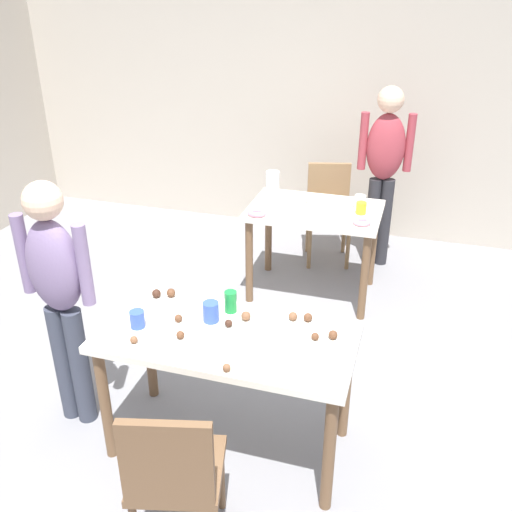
# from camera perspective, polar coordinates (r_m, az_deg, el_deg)

# --- Properties ---
(ground_plane) EXTENTS (6.40, 6.40, 0.00)m
(ground_plane) POSITION_cam_1_polar(r_m,az_deg,el_deg) (3.46, -4.07, -17.79)
(ground_plane) COLOR gray
(wall_back) EXTENTS (6.40, 0.10, 2.60)m
(wall_back) POSITION_cam_1_polar(r_m,az_deg,el_deg) (5.68, 7.24, 15.15)
(wall_back) COLOR #BCB2A3
(wall_back) RESTS_ON ground_plane
(dining_table_near) EXTENTS (1.32, 0.65, 0.75)m
(dining_table_near) POSITION_cam_1_polar(r_m,az_deg,el_deg) (3.02, -2.90, -9.41)
(dining_table_near) COLOR silver
(dining_table_near) RESTS_ON ground_plane
(dining_table_far) EXTENTS (1.02, 0.68, 0.75)m
(dining_table_far) POSITION_cam_1_polar(r_m,az_deg,el_deg) (4.54, 5.81, 3.32)
(dining_table_far) COLOR silver
(dining_table_far) RESTS_ON ground_plane
(chair_near_table) EXTENTS (0.49, 0.49, 0.87)m
(chair_near_table) POSITION_cam_1_polar(r_m,az_deg,el_deg) (2.64, -8.18, -20.54)
(chair_near_table) COLOR brown
(chair_near_table) RESTS_ON ground_plane
(chair_far_table) EXTENTS (0.49, 0.49, 0.87)m
(chair_far_table) POSITION_cam_1_polar(r_m,az_deg,el_deg) (5.22, 7.22, 4.89)
(chair_far_table) COLOR olive
(chair_far_table) RESTS_ON ground_plane
(person_girl_near) EXTENTS (0.45, 0.22, 1.49)m
(person_girl_near) POSITION_cam_1_polar(r_m,az_deg,el_deg) (3.25, -19.09, -2.97)
(person_girl_near) COLOR #383D4C
(person_girl_near) RESTS_ON ground_plane
(person_adult_far) EXTENTS (0.46, 0.25, 1.58)m
(person_adult_far) POSITION_cam_1_polar(r_m,az_deg,el_deg) (5.02, 12.65, 9.12)
(person_adult_far) COLOR #28282D
(person_adult_far) RESTS_ON ground_plane
(mixing_bowl) EXTENTS (0.16, 0.16, 0.07)m
(mixing_bowl) POSITION_cam_1_polar(r_m,az_deg,el_deg) (2.83, -5.42, -8.69)
(mixing_bowl) COLOR white
(mixing_bowl) RESTS_ON dining_table_near
(soda_can) EXTENTS (0.07, 0.07, 0.12)m
(soda_can) POSITION_cam_1_polar(r_m,az_deg,el_deg) (3.10, -2.54, -4.56)
(soda_can) COLOR #198438
(soda_can) RESTS_ON dining_table_near
(fork_near) EXTENTS (0.17, 0.02, 0.01)m
(fork_near) POSITION_cam_1_polar(r_m,az_deg,el_deg) (2.93, 2.72, -8.02)
(fork_near) COLOR silver
(fork_near) RESTS_ON dining_table_near
(cup_near_0) EXTENTS (0.08, 0.08, 0.09)m
(cup_near_0) POSITION_cam_1_polar(r_m,az_deg,el_deg) (3.04, -11.73, -6.17)
(cup_near_0) COLOR #3351B2
(cup_near_0) RESTS_ON dining_table_near
(cup_near_1) EXTENTS (0.08, 0.08, 0.11)m
(cup_near_1) POSITION_cam_1_polar(r_m,az_deg,el_deg) (3.03, -4.51, -5.55)
(cup_near_1) COLOR #3351B2
(cup_near_1) RESTS_ON dining_table_near
(cake_ball_0) EXTENTS (0.05, 0.05, 0.05)m
(cake_ball_0) POSITION_cam_1_polar(r_m,az_deg,el_deg) (3.05, 5.19, -6.10)
(cake_ball_0) COLOR brown
(cake_ball_0) RESTS_ON dining_table_near
(cake_ball_1) EXTENTS (0.05, 0.05, 0.05)m
(cake_ball_1) POSITION_cam_1_polar(r_m,az_deg,el_deg) (3.05, 3.69, -6.01)
(cake_ball_1) COLOR brown
(cake_ball_1) RESTS_ON dining_table_near
(cake_ball_2) EXTENTS (0.04, 0.04, 0.04)m
(cake_ball_2) POSITION_cam_1_polar(r_m,az_deg,el_deg) (2.93, -7.54, -7.79)
(cake_ball_2) COLOR brown
(cake_ball_2) RESTS_ON dining_table_near
(cake_ball_3) EXTENTS (0.04, 0.04, 0.04)m
(cake_ball_3) POSITION_cam_1_polar(r_m,az_deg,el_deg) (3.00, -2.75, -6.70)
(cake_ball_3) COLOR #3D2319
(cake_ball_3) RESTS_ON dining_table_near
(cake_ball_4) EXTENTS (0.04, 0.04, 0.04)m
(cake_ball_4) POSITION_cam_1_polar(r_m,az_deg,el_deg) (3.06, -7.73, -6.15)
(cake_ball_4) COLOR brown
(cake_ball_4) RESTS_ON dining_table_near
(cake_ball_5) EXTENTS (0.05, 0.05, 0.05)m
(cake_ball_5) POSITION_cam_1_polar(r_m,az_deg,el_deg) (2.93, 7.67, -7.78)
(cake_ball_5) COLOR brown
(cake_ball_5) RESTS_ON dining_table_near
(cake_ball_6) EXTENTS (0.04, 0.04, 0.04)m
(cake_ball_6) POSITION_cam_1_polar(r_m,az_deg,el_deg) (2.70, -2.94, -11.04)
(cake_ball_6) COLOR brown
(cake_ball_6) RESTS_ON dining_table_near
(cake_ball_7) EXTENTS (0.04, 0.04, 0.04)m
(cake_ball_7) POSITION_cam_1_polar(r_m,az_deg,el_deg) (2.94, -12.06, -8.15)
(cake_ball_7) COLOR brown
(cake_ball_7) RESTS_ON dining_table_near
(cake_ball_8) EXTENTS (0.05, 0.05, 0.05)m
(cake_ball_8) POSITION_cam_1_polar(r_m,az_deg,el_deg) (3.29, -8.45, -3.64)
(cake_ball_8) COLOR brown
(cake_ball_8) RESTS_ON dining_table_near
(cake_ball_9) EXTENTS (0.05, 0.05, 0.05)m
(cake_ball_9) POSITION_cam_1_polar(r_m,az_deg,el_deg) (3.30, -9.88, -3.69)
(cake_ball_9) COLOR #3D2319
(cake_ball_9) RESTS_ON dining_table_near
(cake_ball_10) EXTENTS (0.04, 0.04, 0.04)m
(cake_ball_10) POSITION_cam_1_polar(r_m,az_deg,el_deg) (2.92, 5.90, -7.96)
(cake_ball_10) COLOR brown
(cake_ball_10) RESTS_ON dining_table_near
(cake_ball_11) EXTENTS (0.05, 0.05, 0.05)m
(cake_ball_11) POSITION_cam_1_polar(r_m,az_deg,el_deg) (3.05, -1.01, -5.99)
(cake_ball_11) COLOR brown
(cake_ball_11) RESTS_ON dining_table_near
(pitcher_far) EXTENTS (0.11, 0.11, 0.25)m
(pitcher_far) POSITION_cam_1_polar(r_m,az_deg,el_deg) (4.55, 1.66, 6.88)
(pitcher_far) COLOR white
(pitcher_far) RESTS_ON dining_table_far
(cup_far_0) EXTENTS (0.08, 0.08, 0.11)m
(cup_far_0) POSITION_cam_1_polar(r_m,az_deg,el_deg) (4.51, 10.29, 5.29)
(cup_far_0) COLOR white
(cup_far_0) RESTS_ON dining_table_far
(cup_far_1) EXTENTS (0.08, 0.08, 0.09)m
(cup_far_1) POSITION_cam_1_polar(r_m,az_deg,el_deg) (4.42, 10.42, 4.72)
(cup_far_1) COLOR yellow
(cup_far_1) RESTS_ON dining_table_far
(cup_far_2) EXTENTS (0.08, 0.08, 0.11)m
(cup_far_2) POSITION_cam_1_polar(r_m,az_deg,el_deg) (4.32, 3.31, 4.70)
(cup_far_2) COLOR white
(cup_far_2) RESTS_ON dining_table_far
(donut_far_0) EXTENTS (0.14, 0.14, 0.04)m
(donut_far_0) POSITION_cam_1_polar(r_m,az_deg,el_deg) (4.33, 0.10, 4.33)
(donut_far_0) COLOR pink
(donut_far_0) RESTS_ON dining_table_far
(donut_far_1) EXTENTS (0.10, 0.10, 0.03)m
(donut_far_1) POSITION_cam_1_polar(r_m,az_deg,el_deg) (4.61, 4.55, 5.59)
(donut_far_1) COLOR white
(donut_far_1) RESTS_ON dining_table_far
(donut_far_2) EXTENTS (0.14, 0.14, 0.04)m
(donut_far_2) POSITION_cam_1_polar(r_m,az_deg,el_deg) (4.25, 10.48, 3.40)
(donut_far_2) COLOR pink
(donut_far_2) RESTS_ON dining_table_far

